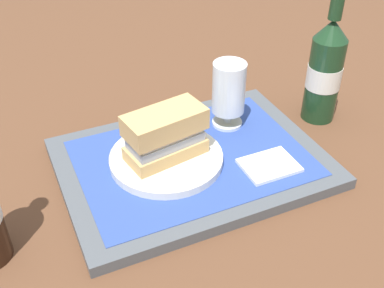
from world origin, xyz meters
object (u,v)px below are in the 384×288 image
at_px(sandwich, 167,133).
at_px(beer_bottle, 325,70).
at_px(beer_glass, 229,92).
at_px(plate, 166,159).

height_order(sandwich, beer_bottle, beer_bottle).
height_order(beer_glass, beer_bottle, beer_bottle).
relative_size(plate, beer_glass, 1.52).
distance_m(sandwich, beer_bottle, 0.34).
relative_size(plate, sandwich, 1.37).
height_order(sandwich, beer_glass, beer_glass).
distance_m(plate, beer_glass, 0.17).
xyz_separation_m(plate, beer_bottle, (0.34, 0.04, 0.08)).
height_order(plate, beer_glass, beer_glass).
xyz_separation_m(sandwich, beer_bottle, (0.33, 0.04, 0.03)).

